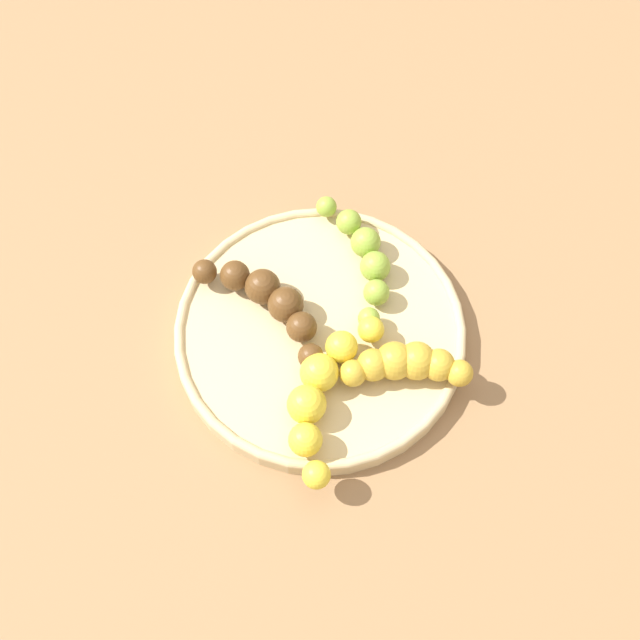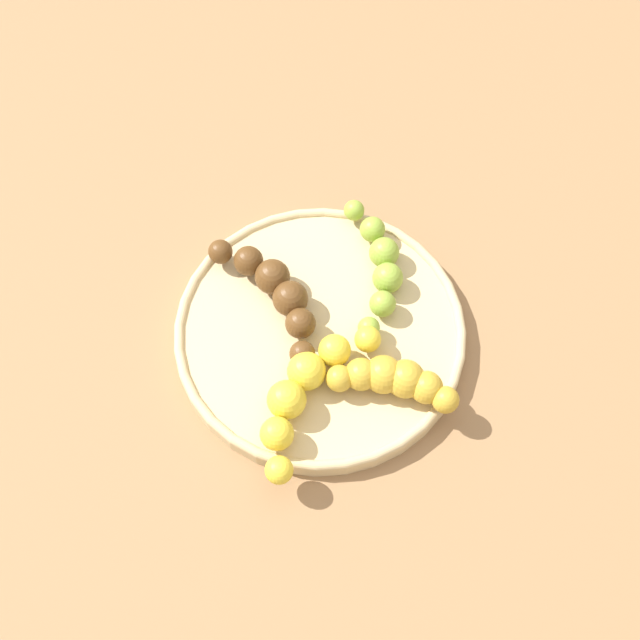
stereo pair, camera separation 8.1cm
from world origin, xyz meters
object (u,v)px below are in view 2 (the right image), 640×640
(banana_green, at_px, (379,266))
(banana_yellow, at_px, (305,390))
(banana_overripe, at_px, (275,291))
(banana_spotted, at_px, (394,380))
(fruit_bowl, at_px, (320,332))

(banana_green, bearing_deg, banana_yellow, -123.09)
(banana_overripe, bearing_deg, banana_spotted, -76.68)
(banana_overripe, bearing_deg, banana_yellow, -110.63)
(banana_overripe, height_order, banana_green, banana_overripe)
(banana_yellow, height_order, banana_green, banana_yellow)
(banana_spotted, relative_size, banana_green, 0.74)
(banana_yellow, relative_size, banana_green, 0.88)
(banana_yellow, bearing_deg, fruit_bowl, -68.61)
(banana_spotted, height_order, banana_green, banana_spotted)
(banana_overripe, distance_m, banana_spotted, 0.15)
(fruit_bowl, relative_size, banana_green, 1.81)
(fruit_bowl, bearing_deg, banana_overripe, -135.92)
(banana_overripe, xyz_separation_m, banana_green, (-0.01, 0.11, -0.00))
(banana_overripe, relative_size, banana_spotted, 1.28)
(banana_green, bearing_deg, banana_overripe, -168.00)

